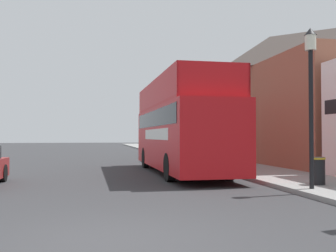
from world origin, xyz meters
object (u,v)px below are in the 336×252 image
Objects in this scene: lamp_post_nearest at (311,77)px; lamp_post_second at (224,106)px; parked_car_ahead_of_bus at (165,151)px; tour_bus at (180,131)px; lamp_post_third at (184,109)px; litter_bin at (318,170)px.

lamp_post_second is at bearing 89.60° from lamp_post_nearest.
lamp_post_second reaches higher than parked_car_ahead_of_bus.
parked_car_ahead_of_bus is 7.24m from lamp_post_second.
lamp_post_second is (1.74, -6.60, 2.43)m from parked_car_ahead_of_bus.
tour_bus is 7.41m from lamp_post_nearest.
tour_bus is 2.94m from lamp_post_second.
tour_bus is at bearing 109.16° from lamp_post_nearest.
litter_bin is at bearing -86.93° from lamp_post_third.
litter_bin is (3.10, -6.01, -1.29)m from tour_bus.
lamp_post_second is 4.96× the size of litter_bin.
lamp_post_third reaches higher than litter_bin.
lamp_post_nearest is at bearing -85.22° from parked_car_ahead_of_bus.
lamp_post_nearest reaches higher than tour_bus.
lamp_post_third is (2.30, 9.01, 1.65)m from tour_bus.
lamp_post_third is (-0.14, 7.93, 0.41)m from lamp_post_second.
lamp_post_nearest is at bearing -90.40° from lamp_post_second.
lamp_post_third is 5.73× the size of litter_bin.
lamp_post_nearest reaches higher than parked_car_ahead_of_bus.
litter_bin is at bearing -63.04° from tour_bus.
lamp_post_nearest is at bearing -130.38° from litter_bin.
litter_bin is (0.80, -15.01, -2.94)m from lamp_post_third.
parked_car_ahead_of_bus is 13.89m from litter_bin.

